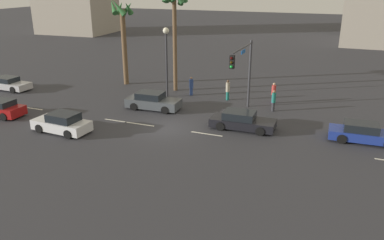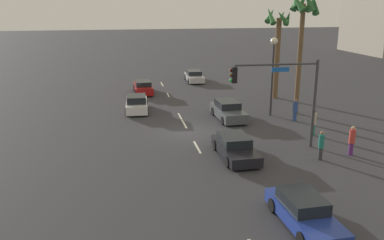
% 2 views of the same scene
% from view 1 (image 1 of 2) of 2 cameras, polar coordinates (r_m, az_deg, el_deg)
% --- Properties ---
extents(ground_plane, '(220.00, 220.00, 0.00)m').
position_cam_1_polar(ground_plane, '(28.56, -3.85, -1.19)').
color(ground_plane, '#333338').
extents(lane_stripe_1, '(1.91, 0.14, 0.01)m').
position_cam_1_polar(lane_stripe_1, '(35.44, -22.31, 1.58)').
color(lane_stripe_1, silver).
rests_on(lane_stripe_1, ground_plane).
extents(lane_stripe_2, '(1.94, 0.14, 0.01)m').
position_cam_1_polar(lane_stripe_2, '(30.55, -11.17, -0.08)').
color(lane_stripe_2, silver).
rests_on(lane_stripe_2, ground_plane).
extents(lane_stripe_3, '(2.47, 0.14, 0.01)m').
position_cam_1_polar(lane_stripe_3, '(29.52, -7.74, -0.60)').
color(lane_stripe_3, silver).
rests_on(lane_stripe_3, ground_plane).
extents(lane_stripe_4, '(2.35, 0.14, 0.01)m').
position_cam_1_polar(lane_stripe_4, '(27.42, 2.17, -2.06)').
color(lane_stripe_4, silver).
rests_on(lane_stripe_4, ground_plane).
extents(car_0, '(4.64, 1.96, 1.31)m').
position_cam_1_polar(car_0, '(28.37, 23.97, -1.79)').
color(car_0, navy).
rests_on(car_0, ground_plane).
extents(car_1, '(4.28, 2.06, 1.43)m').
position_cam_1_polar(car_1, '(29.09, -18.60, -0.46)').
color(car_1, silver).
rests_on(car_1, ground_plane).
extents(car_3, '(4.60, 2.12, 1.43)m').
position_cam_1_polar(car_3, '(32.72, -5.80, 2.76)').
color(car_3, '#474C51').
rests_on(car_3, ground_plane).
extents(car_4, '(4.72, 2.04, 1.30)m').
position_cam_1_polar(car_4, '(28.41, 7.37, -0.13)').
color(car_4, black).
rests_on(car_4, ground_plane).
extents(car_5, '(4.53, 1.97, 1.25)m').
position_cam_1_polar(car_5, '(42.59, -25.46, 4.86)').
color(car_5, '#B7B7BC').
rests_on(car_5, ground_plane).
extents(traffic_signal, '(0.34, 5.64, 5.68)m').
position_cam_1_polar(traffic_signal, '(30.83, 7.65, 7.87)').
color(traffic_signal, '#38383D').
rests_on(traffic_signal, ground_plane).
extents(streetlamp, '(0.56, 0.56, 6.34)m').
position_cam_1_polar(streetlamp, '(35.26, -3.80, 10.36)').
color(streetlamp, '#2D2D33').
rests_on(streetlamp, ground_plane).
extents(pedestrian_0, '(0.38, 0.38, 1.85)m').
position_cam_1_polar(pedestrian_0, '(34.74, 11.93, 3.99)').
color(pedestrian_0, '#59266B').
rests_on(pedestrian_0, ground_plane).
extents(pedestrian_1, '(0.37, 0.37, 1.79)m').
position_cam_1_polar(pedestrian_1, '(32.58, 11.93, 2.88)').
color(pedestrian_1, '#333338').
rests_on(pedestrian_1, ground_plane).
extents(pedestrian_2, '(0.53, 0.53, 1.75)m').
position_cam_1_polar(pedestrian_2, '(36.45, -0.10, 5.08)').
color(pedestrian_2, '#2D478C').
rests_on(pedestrian_2, ground_plane).
extents(pedestrian_3, '(0.45, 0.45, 1.85)m').
position_cam_1_polar(pedestrian_3, '(35.08, 5.29, 4.50)').
color(pedestrian_3, '#1E7266').
rests_on(pedestrian_3, ground_plane).
extents(palm_tree_0, '(2.63, 2.80, 10.13)m').
position_cam_1_polar(palm_tree_0, '(37.03, -2.54, 16.10)').
color(palm_tree_0, brown).
rests_on(palm_tree_0, ground_plane).
extents(palm_tree_1, '(2.41, 2.60, 8.68)m').
position_cam_1_polar(palm_tree_1, '(40.19, -10.21, 13.54)').
color(palm_tree_1, brown).
rests_on(palm_tree_1, ground_plane).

